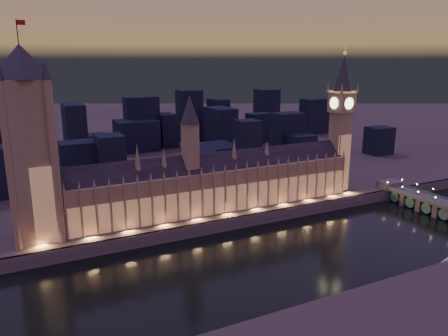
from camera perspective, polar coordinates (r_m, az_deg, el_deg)
name	(u,v)px	position (r m, az deg, el deg)	size (l,w,h in m)	color
ground_plane	(260,255)	(252.48, 4.66, -11.28)	(2000.00, 2000.00, 0.00)	black
north_bank	(91,126)	(731.70, -16.95, 5.32)	(2000.00, 960.00, 8.00)	#3B3437
embankment_wall	(227,225)	(283.75, 0.36, -7.41)	(2000.00, 2.50, 8.00)	#4C463F
palace_of_westminster	(217,183)	(295.56, -0.88, -1.94)	(202.00, 21.58, 78.00)	#937059
victoria_tower	(29,136)	(259.65, -24.14, 3.83)	(31.68, 31.68, 119.53)	#937059
elizabeth_tower	(341,112)	(344.98, 15.08, 7.09)	(18.00, 18.00, 108.99)	#937059
westminster_bridge	(442,208)	(343.74, 26.63, -4.72)	(16.53, 113.00, 15.90)	#4C463F
city_backdrop	(164,133)	(471.14, -7.88, 4.53)	(465.13, 215.63, 86.92)	black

